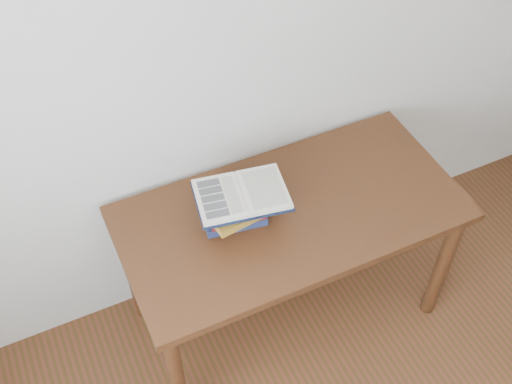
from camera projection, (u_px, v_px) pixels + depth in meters
desk at (290, 226)px, 2.58m from camera, size 1.36×0.68×0.73m
book_stack at (236, 207)px, 2.44m from camera, size 0.28×0.23×0.12m
open_book at (242, 195)px, 2.38m from camera, size 0.38×0.29×0.03m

